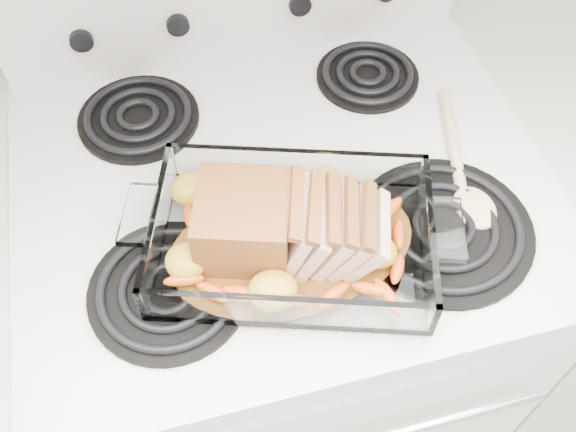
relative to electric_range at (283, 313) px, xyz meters
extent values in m
cube|color=silver|center=(0.00, 0.00, -0.02)|extent=(0.76, 0.65, 0.92)
cube|color=silver|center=(0.00, 0.00, 0.44)|extent=(0.78, 0.67, 0.02)
cube|color=silver|center=(0.00, 0.29, 0.54)|extent=(0.76, 0.06, 0.18)
cylinder|color=black|center=(-0.19, -0.16, 0.46)|extent=(0.21, 0.21, 0.01)
cylinder|color=black|center=(0.19, -0.16, 0.46)|extent=(0.25, 0.25, 0.01)
cylinder|color=black|center=(-0.19, 0.16, 0.46)|extent=(0.19, 0.19, 0.01)
cylinder|color=black|center=(0.19, 0.16, 0.46)|extent=(0.17, 0.17, 0.01)
cylinder|color=black|center=(-0.25, 0.26, 0.54)|extent=(0.04, 0.02, 0.04)
cylinder|color=black|center=(-0.10, 0.26, 0.54)|extent=(0.04, 0.02, 0.04)
cylinder|color=black|center=(0.10, 0.26, 0.54)|extent=(0.04, 0.02, 0.04)
cube|color=beige|center=(0.66, 0.00, -0.03)|extent=(0.55, 0.65, 0.90)
cube|color=white|center=(-0.02, -0.14, 0.47)|extent=(0.36, 0.24, 0.01)
cube|color=white|center=(-0.02, -0.26, 0.50)|extent=(0.36, 0.01, 0.06)
cube|color=white|center=(-0.02, -0.03, 0.50)|extent=(0.36, 0.01, 0.06)
cube|color=white|center=(-0.20, -0.14, 0.50)|extent=(0.01, 0.24, 0.06)
cube|color=white|center=(0.15, -0.14, 0.50)|extent=(0.01, 0.24, 0.06)
cylinder|color=#5A3512|center=(-0.02, -0.14, 0.47)|extent=(0.21, 0.21, 0.00)
cube|color=#965A2B|center=(-0.08, -0.14, 0.52)|extent=(0.12, 0.12, 0.10)
cube|color=beige|center=(-0.02, -0.14, 0.52)|extent=(0.04, 0.11, 0.09)
cube|color=beige|center=(0.01, -0.14, 0.51)|extent=(0.05, 0.11, 0.09)
cube|color=beige|center=(0.03, -0.14, 0.51)|extent=(0.05, 0.11, 0.08)
cube|color=beige|center=(0.05, -0.14, 0.51)|extent=(0.05, 0.11, 0.08)
cube|color=beige|center=(0.07, -0.14, 0.51)|extent=(0.06, 0.10, 0.07)
ellipsoid|color=#DF541D|center=(-0.15, -0.21, 0.48)|extent=(0.05, 0.02, 0.02)
ellipsoid|color=#DF541D|center=(0.08, -0.21, 0.48)|extent=(0.05, 0.02, 0.02)
ellipsoid|color=#DF541D|center=(0.11, -0.12, 0.48)|extent=(0.05, 0.02, 0.02)
ellipsoid|color=#DF541D|center=(-0.15, -0.11, 0.48)|extent=(0.05, 0.02, 0.02)
ellipsoid|color=gold|center=(-0.15, -0.07, 0.49)|extent=(0.05, 0.05, 0.04)
ellipsoid|color=gold|center=(0.00, -0.07, 0.49)|extent=(0.05, 0.05, 0.04)
ellipsoid|color=gold|center=(0.09, -0.16, 0.49)|extent=(0.05, 0.05, 0.04)
cylinder|color=#D8BC7C|center=(0.27, -0.02, 0.46)|extent=(0.08, 0.21, 0.02)
ellipsoid|color=#D8BC7C|center=(0.25, -0.14, 0.46)|extent=(0.06, 0.08, 0.02)
camera|label=1|loc=(-0.15, -0.59, 1.18)|focal=40.00mm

